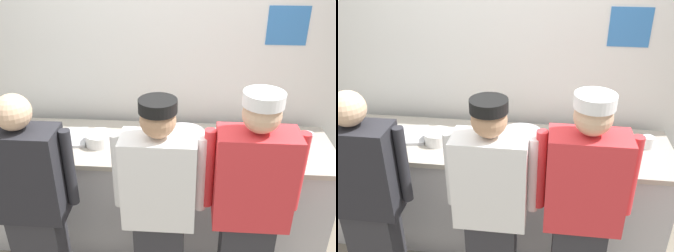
% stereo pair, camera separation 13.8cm
% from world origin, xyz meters
% --- Properties ---
extents(wall_back, '(4.45, 0.11, 2.67)m').
position_xyz_m(wall_back, '(0.00, 0.89, 1.34)').
color(wall_back, silver).
rests_on(wall_back, ground).
extents(prep_counter, '(2.84, 0.74, 0.93)m').
position_xyz_m(prep_counter, '(0.00, 0.39, 0.47)').
color(prep_counter, '#B2B2B7').
rests_on(prep_counter, ground).
extents(chef_near_left, '(0.60, 0.24, 1.63)m').
position_xyz_m(chef_near_left, '(-0.71, -0.35, 0.86)').
color(chef_near_left, '#2D2D33').
rests_on(chef_near_left, ground).
extents(chef_center, '(0.59, 0.24, 1.62)m').
position_xyz_m(chef_center, '(0.11, -0.32, 0.86)').
color(chef_center, '#2D2D33').
rests_on(chef_center, ground).
extents(chef_far_right, '(0.61, 0.24, 1.68)m').
position_xyz_m(chef_far_right, '(0.68, -0.32, 0.90)').
color(chef_far_right, '#2D2D33').
rests_on(chef_far_right, ground).
extents(plate_stack_front, '(0.21, 0.21, 0.10)m').
position_xyz_m(plate_stack_front, '(-0.43, 0.33, 0.98)').
color(plate_stack_front, white).
rests_on(plate_stack_front, prep_counter).
extents(plate_stack_rear, '(0.21, 0.21, 0.06)m').
position_xyz_m(plate_stack_rear, '(0.59, 0.52, 0.96)').
color(plate_stack_rear, white).
rests_on(plate_stack_rear, prep_counter).
extents(mixing_bowl_steel, '(0.33, 0.33, 0.12)m').
position_xyz_m(mixing_bowl_steel, '(0.24, 0.37, 0.99)').
color(mixing_bowl_steel, '#B7BABF').
rests_on(mixing_bowl_steel, prep_counter).
extents(sheet_tray, '(0.52, 0.39, 0.02)m').
position_xyz_m(sheet_tray, '(-0.79, 0.38, 0.94)').
color(sheet_tray, '#B7BABF').
rests_on(sheet_tray, prep_counter).
extents(squeeze_bottle_primary, '(0.06, 0.06, 0.19)m').
position_xyz_m(squeeze_bottle_primary, '(0.70, 0.18, 1.02)').
color(squeeze_bottle_primary, '#E5E066').
rests_on(squeeze_bottle_primary, prep_counter).
extents(squeeze_bottle_secondary, '(0.05, 0.05, 0.21)m').
position_xyz_m(squeeze_bottle_secondary, '(-0.02, 0.34, 1.03)').
color(squeeze_bottle_secondary, orange).
rests_on(squeeze_bottle_secondary, prep_counter).
extents(ramekin_orange_sauce, '(0.11, 0.11, 0.04)m').
position_xyz_m(ramekin_orange_sauce, '(1.05, 0.35, 0.95)').
color(ramekin_orange_sauce, white).
rests_on(ramekin_orange_sauce, prep_counter).
extents(ramekin_red_sauce, '(0.09, 0.09, 0.04)m').
position_xyz_m(ramekin_red_sauce, '(0.94, 0.45, 0.95)').
color(ramekin_red_sauce, white).
rests_on(ramekin_red_sauce, prep_counter).
extents(ramekin_yellow_sauce, '(0.10, 0.10, 0.04)m').
position_xyz_m(ramekin_yellow_sauce, '(-1.11, 0.25, 0.95)').
color(ramekin_yellow_sauce, white).
rests_on(ramekin_yellow_sauce, prep_counter).
extents(ramekin_green_sauce, '(0.09, 0.09, 0.05)m').
position_xyz_m(ramekin_green_sauce, '(0.76, 0.60, 0.95)').
color(ramekin_green_sauce, white).
rests_on(ramekin_green_sauce, prep_counter).
extents(deli_cup, '(0.09, 0.09, 0.10)m').
position_xyz_m(deli_cup, '(1.22, 0.46, 0.98)').
color(deli_cup, white).
rests_on(deli_cup, prep_counter).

